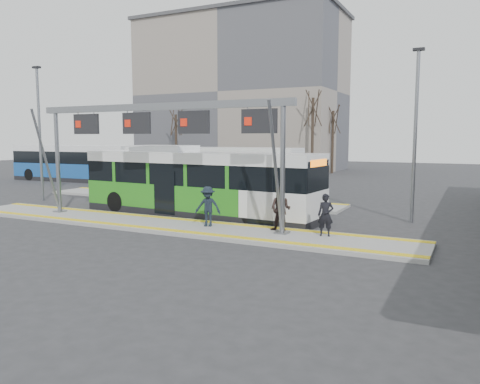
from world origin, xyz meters
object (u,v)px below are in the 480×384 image
object	(u,v)px
gantry	(157,128)
passenger_b	(281,209)
passenger_a	(326,215)
passenger_c	(208,206)
hero_bus	(197,184)

from	to	relation	value
gantry	passenger_b	world-z (taller)	gantry
passenger_a	passenger_c	size ratio (longest dim) A/B	0.96
hero_bus	passenger_c	distance (m)	3.83
gantry	passenger_b	size ratio (longest dim) A/B	7.34
hero_bus	passenger_c	world-z (taller)	hero_bus
passenger_b	gantry	bearing A→B (deg)	-174.63
gantry	passenger_c	bearing A→B (deg)	0.44
passenger_b	passenger_c	bearing A→B (deg)	-171.71
passenger_a	passenger_c	distance (m)	4.99
gantry	passenger_b	distance (m)	6.53
hero_bus	passenger_c	bearing A→B (deg)	-47.74
passenger_c	passenger_b	bearing A→B (deg)	-7.47
hero_bus	passenger_a	distance (m)	7.81
hero_bus	passenger_b	world-z (taller)	hero_bus
passenger_b	hero_bus	bearing A→B (deg)	155.94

